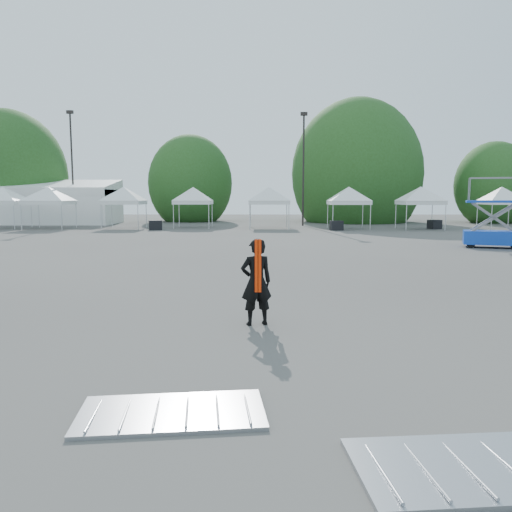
{
  "coord_description": "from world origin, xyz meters",
  "views": [
    {
      "loc": [
        -0.88,
        -12.17,
        2.55
      ],
      "look_at": [
        -0.94,
        -1.71,
        1.3
      ],
      "focal_mm": 35.0,
      "sensor_mm": 36.0,
      "label": 1
    }
  ],
  "objects": [
    {
      "name": "tent_c",
      "position": [
        -11.74,
        28.05,
        3.06
      ],
      "size": [
        4.37,
        4.37,
        3.88
      ],
      "color": "silver",
      "rests_on": "ground"
    },
    {
      "name": "tent_e",
      "position": [
        -0.07,
        28.38,
        3.06
      ],
      "size": [
        4.61,
        4.61,
        3.88
      ],
      "color": "silver",
      "rests_on": "ground"
    },
    {
      "name": "crate_west",
      "position": [
        -8.83,
        26.01,
        0.37
      ],
      "size": [
        1.12,
        0.98,
        0.74
      ],
      "primitive_type": "cube",
      "rotation": [
        0.0,
        0.0,
        0.28
      ],
      "color": "black",
      "rests_on": "ground"
    },
    {
      "name": "tent_g",
      "position": [
        11.72,
        27.03,
        3.06
      ],
      "size": [
        4.45,
        4.45,
        3.88
      ],
      "color": "silver",
      "rests_on": "ground"
    },
    {
      "name": "tree_mid_w",
      "position": [
        -8.0,
        40.0,
        3.93
      ],
      "size": [
        4.16,
        4.16,
        6.33
      ],
      "color": "#382314",
      "rests_on": "ground"
    },
    {
      "name": "tree_far_w",
      "position": [
        -26.0,
        38.0,
        4.54
      ],
      "size": [
        4.8,
        4.8,
        7.3
      ],
      "color": "#382314",
      "rests_on": "ground"
    },
    {
      "name": "tent_b",
      "position": [
        -17.58,
        27.56,
        3.06
      ],
      "size": [
        4.66,
        4.66,
        3.88
      ],
      "color": "silver",
      "rests_on": "ground"
    },
    {
      "name": "barrier_mid",
      "position": [
        1.24,
        -7.76,
        0.04
      ],
      "size": [
        2.55,
        1.43,
        0.08
      ],
      "rotation": [
        0.0,
        0.0,
        0.09
      ],
      "color": "#A6A8AE",
      "rests_on": "ground"
    },
    {
      "name": "light_pole_east",
      "position": [
        3.0,
        32.0,
        5.52
      ],
      "size": [
        0.6,
        0.25,
        9.8
      ],
      "color": "black",
      "rests_on": "ground"
    },
    {
      "name": "crate_east",
      "position": [
        13.05,
        27.44,
        0.36
      ],
      "size": [
        1.13,
        1.02,
        0.72
      ],
      "primitive_type": "cube",
      "rotation": [
        0.0,
        0.0,
        0.39
      ],
      "color": "black",
      "rests_on": "ground"
    },
    {
      "name": "barrier_left",
      "position": [
        -1.9,
        -6.58,
        0.03
      ],
      "size": [
        2.27,
        1.32,
        0.07
      ],
      "rotation": [
        0.0,
        0.0,
        0.11
      ],
      "color": "#A6A8AE",
      "rests_on": "ground"
    },
    {
      "name": "tent_d",
      "position": [
        -6.28,
        28.97,
        3.06
      ],
      "size": [
        4.27,
        4.27,
        3.88
      ],
      "color": "silver",
      "rests_on": "ground"
    },
    {
      "name": "tree_mid_e",
      "position": [
        9.0,
        39.0,
        4.84
      ],
      "size": [
        5.12,
        5.12,
        7.79
      ],
      "color": "#382314",
      "rests_on": "ground"
    },
    {
      "name": "man",
      "position": [
        -0.93,
        -2.43,
        0.87
      ],
      "size": [
        0.72,
        0.58,
        1.73
      ],
      "rotation": [
        0.0,
        0.0,
        3.43
      ],
      "color": "black",
      "rests_on": "ground"
    },
    {
      "name": "tree_far_e",
      "position": [
        22.0,
        37.0,
        3.63
      ],
      "size": [
        3.84,
        3.84,
        5.84
      ],
      "color": "#382314",
      "rests_on": "ground"
    },
    {
      "name": "ground",
      "position": [
        0.0,
        0.0,
        0.0
      ],
      "size": [
        120.0,
        120.0,
        0.0
      ],
      "primitive_type": "plane",
      "color": "#474442",
      "rests_on": "ground"
    },
    {
      "name": "marquee",
      "position": [
        -22.0,
        35.0,
        1.97
      ],
      "size": [
        15.0,
        6.25,
        4.23
      ],
      "color": "white",
      "rests_on": "ground"
    },
    {
      "name": "light_pole_west",
      "position": [
        -18.0,
        34.0,
        5.77
      ],
      "size": [
        0.6,
        0.25,
        10.3
      ],
      "color": "black",
      "rests_on": "ground"
    },
    {
      "name": "crate_mid",
      "position": [
        5.01,
        25.73,
        0.37
      ],
      "size": [
        0.99,
        0.8,
        0.73
      ],
      "primitive_type": "cube",
      "rotation": [
        0.0,
        0.0,
        0.08
      ],
      "color": "black",
      "rests_on": "ground"
    },
    {
      "name": "scissor_lift",
      "position": [
        10.84,
        12.83,
        1.76
      ],
      "size": [
        3.0,
        2.18,
        3.49
      ],
      "rotation": [
        0.0,
        0.0,
        -0.34
      ],
      "color": "#0E2BB7",
      "rests_on": "ground"
    },
    {
      "name": "tent_h",
      "position": [
        18.31,
        27.62,
        3.06
      ],
      "size": [
        3.92,
        3.92,
        3.88
      ],
      "color": "silver",
      "rests_on": "ground"
    },
    {
      "name": "tent_a",
      "position": [
        -21.47,
        28.11,
        3.06
      ],
      "size": [
        4.53,
        4.53,
        3.88
      ],
      "color": "silver",
      "rests_on": "ground"
    },
    {
      "name": "tent_f",
      "position": [
        6.18,
        27.32,
        3.06
      ],
      "size": [
        4.33,
        4.33,
        3.88
      ],
      "color": "silver",
      "rests_on": "ground"
    }
  ]
}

